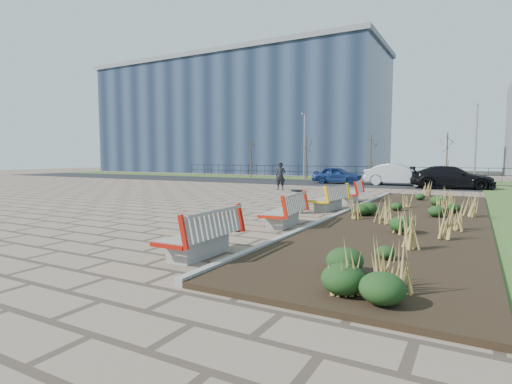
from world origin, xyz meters
The scene contains 22 objects.
ground centered at (0.00, 0.00, 0.00)m, with size 120.00×120.00×0.00m, color #796453.
planting_bed centered at (6.25, 5.00, 0.05)m, with size 4.50×18.00×0.10m, color black.
planting_curb centered at (3.92, 5.00, 0.07)m, with size 0.16×18.00×0.15m, color gray.
grass_verge_far centered at (0.00, 28.00, 0.02)m, with size 80.00×5.00×0.04m, color #33511E.
road centered at (0.00, 22.00, 0.01)m, with size 80.00×7.00×0.02m, color black.
bench_a centered at (3.00, -2.21, 0.50)m, with size 0.90×2.10×1.00m, color #A7150B, non-canonical shape.
bench_b centered at (3.00, 1.96, 0.50)m, with size 0.90×2.10×1.00m, color red, non-canonical shape.
bench_c centered at (3.00, 6.16, 0.50)m, with size 0.90×2.10×1.00m, color #F7B00D, non-canonical shape.
bench_d centered at (3.00, 9.36, 0.50)m, with size 0.90×2.10×1.00m, color red, non-canonical shape.
litter_bin centered at (2.26, 4.78, 0.42)m, with size 0.45×0.45×0.84m, color #B2B2B7.
pedestrian centered at (-2.87, 14.23, 0.88)m, with size 0.64×0.42×1.76m, color black.
car_blue centered at (-1.47, 21.67, 0.68)m, with size 1.55×3.85×1.31m, color navy.
car_silver centered at (3.10, 21.91, 0.81)m, with size 1.67×4.79×1.58m, color #B4B7BC.
car_black centered at (6.68, 20.29, 0.77)m, with size 2.09×5.15×1.49m, color black.
tree_a centered at (-12.00, 26.50, 2.04)m, with size 1.40×1.40×4.00m, color #4C3D2D, non-canonical shape.
tree_b centered at (-6.00, 26.50, 2.04)m, with size 1.40×1.40×4.00m, color #4C3D2D, non-canonical shape.
tree_c centered at (0.00, 26.50, 2.04)m, with size 1.40×1.40×4.00m, color #4C3D2D, non-canonical shape.
tree_d centered at (6.00, 26.50, 2.04)m, with size 1.40×1.40×4.00m, color #4C3D2D, non-canonical shape.
lamp_west centered at (-6.00, 26.00, 3.04)m, with size 0.24×0.60×6.00m, color gray, non-canonical shape.
lamp_east centered at (8.00, 26.00, 3.04)m, with size 0.24×0.60×6.00m, color gray, non-canonical shape.
railing_fence centered at (0.00, 29.50, 0.64)m, with size 44.00×0.10×1.20m, color black, non-canonical shape.
building_glass centered at (-22.00, 40.00, 7.50)m, with size 40.00×14.00×15.00m, color #192338.
Camera 1 is at (8.02, -8.87, 2.08)m, focal length 28.00 mm.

